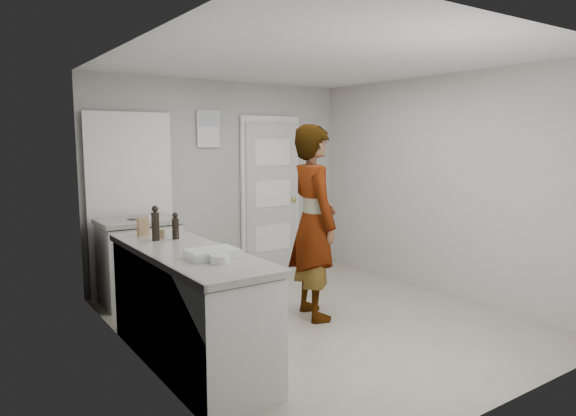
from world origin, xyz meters
TOP-DOWN VIEW (x-y plane):
  - ground at (0.00, 0.00)m, footprint 4.00×4.00m
  - room_shell at (-0.17, 1.95)m, footprint 4.00×4.00m
  - main_counter at (-1.45, -0.20)m, footprint 0.64×1.96m
  - side_counter at (-1.25, 1.55)m, footprint 0.84×0.61m
  - person at (0.03, 0.12)m, footprint 0.61×0.79m
  - cake_mix_box at (-1.53, 0.56)m, footprint 0.11×0.07m
  - spice_jar at (-1.43, 0.38)m, footprint 0.05×0.05m
  - oil_cruet_a at (-1.36, 0.26)m, footprint 0.06×0.06m
  - oil_cruet_b at (-1.52, 0.29)m, footprint 0.07×0.07m
  - baking_dish at (-1.41, -0.56)m, footprint 0.36×0.26m
  - egg_bowl at (-1.43, -0.73)m, footprint 0.14×0.14m
  - papers at (-1.17, 1.55)m, footprint 0.28×0.33m

SIDE VIEW (x-z plane):
  - ground at x=0.00m, z-range 0.00..0.00m
  - main_counter at x=-1.45m, z-range -0.04..0.89m
  - side_counter at x=-1.25m, z-range -0.03..0.89m
  - papers at x=-1.17m, z-range 0.93..0.93m
  - egg_bowl at x=-1.43m, z-range 0.93..0.98m
  - baking_dish at x=-1.41m, z-range 0.92..0.98m
  - person at x=0.03m, z-range 0.00..1.92m
  - spice_jar at x=-1.43m, z-range 0.93..1.00m
  - cake_mix_box at x=-1.53m, z-range 0.93..1.09m
  - room_shell at x=-0.17m, z-range -0.98..3.02m
  - oil_cruet_a at x=-1.36m, z-range 0.92..1.15m
  - oil_cruet_b at x=-1.52m, z-range 0.92..1.22m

